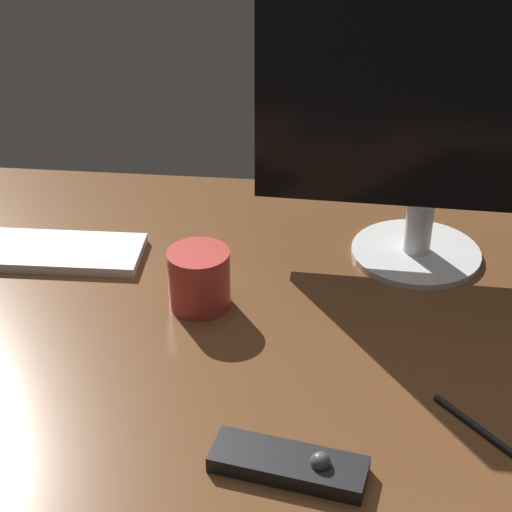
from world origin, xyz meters
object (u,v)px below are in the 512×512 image
at_px(media_remote, 290,464).
at_px(pen, 476,427).
at_px(monitor, 433,103).
at_px(coffee_mug, 199,278).
at_px(keyboard, 33,251).

distance_m(media_remote, pen, 0.23).
bearing_deg(monitor, pen, -80.82).
relative_size(monitor, coffee_mug, 5.77).
xyz_separation_m(keyboard, pen, (0.66, -0.34, -0.00)).
bearing_deg(media_remote, pen, 33.65).
bearing_deg(media_remote, coffee_mug, 126.36).
relative_size(monitor, media_remote, 2.82).
relative_size(keyboard, pen, 2.65).
distance_m(keyboard, coffee_mug, 0.31).
bearing_deg(keyboard, media_remote, -45.63).
bearing_deg(pen, coffee_mug, -163.20).
bearing_deg(monitor, media_remote, -106.62).
relative_size(keyboard, media_remote, 1.90).
height_order(monitor, coffee_mug, monitor).
bearing_deg(keyboard, coffee_mug, -22.19).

